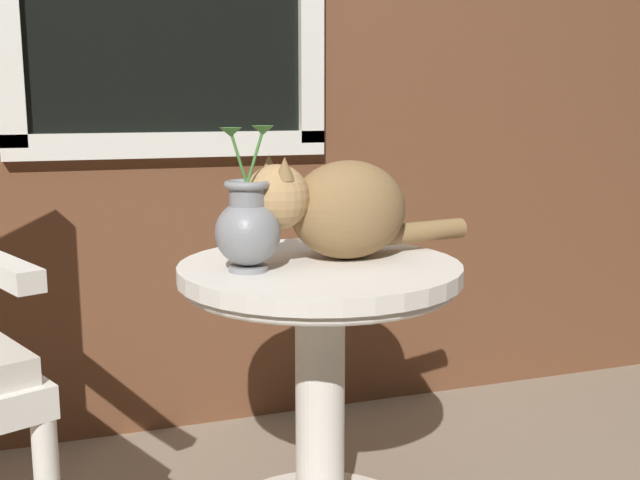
{
  "coord_description": "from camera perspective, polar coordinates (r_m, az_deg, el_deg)",
  "views": [
    {
      "loc": [
        -0.24,
        -1.38,
        0.97
      ],
      "look_at": [
        0.28,
        0.12,
        0.68
      ],
      "focal_mm": 42.9,
      "sensor_mm": 36.0,
      "label": 1
    }
  ],
  "objects": [
    {
      "name": "wicker_side_table",
      "position": [
        1.68,
        -0.0,
        -8.41
      ],
      "size": [
        0.6,
        0.6,
        0.63
      ],
      "color": "silver",
      "rests_on": "ground_plane"
    },
    {
      "name": "cat",
      "position": [
        1.65,
        1.4,
        2.4
      ],
      "size": [
        0.55,
        0.25,
        0.23
      ],
      "color": "olive",
      "rests_on": "wicker_side_table"
    },
    {
      "name": "pewter_vase_with_ivy",
      "position": [
        1.54,
        -5.41,
        1.06
      ],
      "size": [
        0.13,
        0.13,
        0.29
      ],
      "color": "gray",
      "rests_on": "wicker_side_table"
    }
  ]
}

